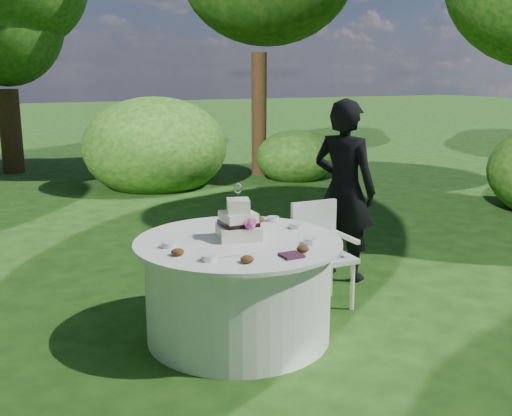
{
  "coord_description": "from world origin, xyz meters",
  "views": [
    {
      "loc": [
        -1.8,
        -3.92,
        1.99
      ],
      "look_at": [
        0.15,
        0.0,
        1.0
      ],
      "focal_mm": 42.0,
      "sensor_mm": 36.0,
      "label": 1
    }
  ],
  "objects_px": {
    "guest": "(344,190)",
    "cake": "(239,224)",
    "napkins": "(292,255)",
    "table": "(238,288)",
    "chair": "(320,246)"
  },
  "relations": [
    {
      "from": "table",
      "to": "chair",
      "type": "relative_size",
      "value": 1.73
    },
    {
      "from": "napkins",
      "to": "cake",
      "type": "distance_m",
      "value": 0.61
    },
    {
      "from": "cake",
      "to": "chair",
      "type": "relative_size",
      "value": 0.47
    },
    {
      "from": "cake",
      "to": "chair",
      "type": "xyz_separation_m",
      "value": [
        0.9,
        0.26,
        -0.36
      ]
    },
    {
      "from": "guest",
      "to": "chair",
      "type": "relative_size",
      "value": 1.96
    },
    {
      "from": "table",
      "to": "chair",
      "type": "bearing_deg",
      "value": 18.36
    },
    {
      "from": "guest",
      "to": "cake",
      "type": "xyz_separation_m",
      "value": [
        -1.47,
        -0.75,
        0.0
      ]
    },
    {
      "from": "cake",
      "to": "chair",
      "type": "distance_m",
      "value": 1.0
    },
    {
      "from": "napkins",
      "to": "table",
      "type": "height_order",
      "value": "napkins"
    },
    {
      "from": "napkins",
      "to": "cake",
      "type": "bearing_deg",
      "value": 101.97
    },
    {
      "from": "table",
      "to": "guest",
      "type": "bearing_deg",
      "value": 27.89
    },
    {
      "from": "guest",
      "to": "cake",
      "type": "bearing_deg",
      "value": 88.61
    },
    {
      "from": "napkins",
      "to": "chair",
      "type": "relative_size",
      "value": 0.16
    },
    {
      "from": "guest",
      "to": "chair",
      "type": "height_order",
      "value": "guest"
    },
    {
      "from": "napkins",
      "to": "table",
      "type": "relative_size",
      "value": 0.09
    }
  ]
}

